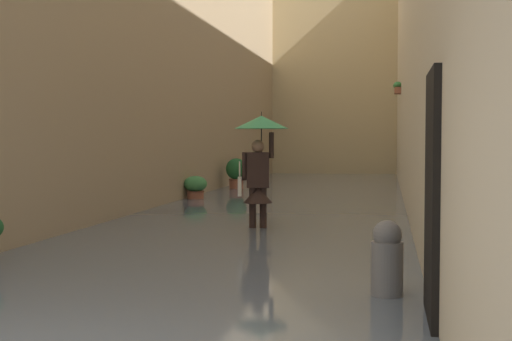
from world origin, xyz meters
TOP-DOWN VIEW (x-y plane):
  - ground_plane at (0.00, -13.48)m, footprint 67.41×67.41m
  - flood_water at (0.00, -13.48)m, footprint 6.27×32.96m
  - building_facade_left at (-3.63, -13.48)m, footprint 2.04×30.96m
  - building_facade_far at (0.00, -27.86)m, footprint 9.07×1.80m
  - person_wading at (-0.19, -8.20)m, footprint 0.93×0.93m
  - potted_plant_far_right at (2.23, -17.26)m, footprint 0.64×0.64m
  - potted_plant_mid_right at (2.48, -13.57)m, footprint 0.60×0.60m
  - mooring_bollard at (-2.34, -3.45)m, footprint 0.31×0.31m

SIDE VIEW (x-z plane):
  - ground_plane at x=0.00m, z-range 0.00..0.00m
  - flood_water at x=0.00m, z-range 0.00..0.11m
  - potted_plant_mid_right at x=2.48m, z-range 0.05..0.74m
  - mooring_bollard at x=-2.34m, z-range 0.00..0.84m
  - potted_plant_far_right at x=2.23m, z-range 0.08..1.12m
  - person_wading at x=-0.19m, z-range 0.36..2.46m
  - building_facade_left at x=-3.63m, z-range 0.00..9.72m
  - building_facade_far at x=0.00m, z-range 0.00..11.30m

